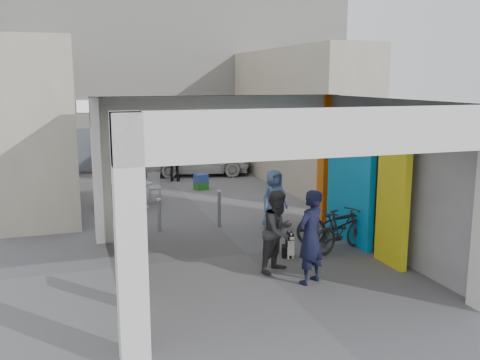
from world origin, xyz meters
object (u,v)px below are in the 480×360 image
object	(u,v)px
man_back_turned	(278,231)
bicycle_rear	(341,230)
produce_stand	(115,198)
bicycle_front	(341,224)
man_crates	(175,161)
man_elderly	(274,199)
border_collie	(289,247)
cafe_set	(135,195)
man_with_dog	(310,237)
white_van	(198,157)

from	to	relation	value
man_back_turned	bicycle_rear	xyz separation A→B (m)	(1.86, 0.74, -0.34)
produce_stand	bicycle_front	xyz separation A→B (m)	(4.71, -5.73, 0.26)
man_crates	man_elderly	bearing A→B (deg)	118.10
produce_stand	border_collie	xyz separation A→B (m)	(3.22, -6.11, -0.04)
man_elderly	bicycle_front	world-z (taller)	man_elderly
cafe_set	man_elderly	bearing A→B (deg)	-48.79
man_with_dog	man_crates	distance (m)	11.20
man_elderly	bicycle_front	bearing A→B (deg)	-81.37
cafe_set	man_with_dog	bearing A→B (deg)	-72.23
cafe_set	border_collie	world-z (taller)	cafe_set
man_back_turned	white_van	size ratio (longest dim) A/B	0.40
border_collie	man_elderly	distance (m)	2.50
border_collie	man_back_turned	xyz separation A→B (m)	(-0.53, -0.70, 0.60)
man_back_turned	bicycle_front	distance (m)	2.32
man_elderly	bicycle_front	size ratio (longest dim) A/B	0.76
man_back_turned	cafe_set	bearing A→B (deg)	74.06
man_with_dog	bicycle_front	world-z (taller)	man_with_dog
man_with_dog	man_crates	bearing A→B (deg)	-115.56
man_back_turned	man_crates	world-z (taller)	man_back_turned
produce_stand	man_crates	world-z (taller)	man_crates
cafe_set	bicycle_front	distance (m)	6.98
produce_stand	man_with_dog	world-z (taller)	man_with_dog
white_van	cafe_set	bearing A→B (deg)	159.57
border_collie	cafe_set	bearing A→B (deg)	134.18
border_collie	white_van	bearing A→B (deg)	107.82
produce_stand	border_collie	size ratio (longest dim) A/B	1.75
man_back_turned	bicycle_front	world-z (taller)	man_back_turned
man_crates	man_with_dog	bearing A→B (deg)	110.86
cafe_set	man_elderly	distance (m)	4.87
man_elderly	bicycle_front	distance (m)	2.20
man_back_turned	bicycle_rear	bearing A→B (deg)	-11.33
man_with_dog	white_van	distance (m)	12.36
cafe_set	border_collie	xyz separation A→B (m)	(2.62, -6.02, -0.08)
cafe_set	man_back_turned	world-z (taller)	man_back_turned
man_with_dog	produce_stand	bearing A→B (deg)	-96.19
border_collie	man_crates	size ratio (longest dim) A/B	0.39
produce_stand	man_back_turned	bearing A→B (deg)	-65.59
produce_stand	border_collie	distance (m)	6.90
produce_stand	man_crates	bearing A→B (deg)	57.07
bicycle_rear	man_with_dog	bearing A→B (deg)	116.06
man_crates	bicycle_front	xyz separation A→B (m)	(2.13, -9.30, -0.26)
border_collie	white_van	size ratio (longest dim) A/B	0.15
man_back_turned	white_van	bearing A→B (deg)	51.52
man_elderly	man_crates	size ratio (longest dim) A/B	0.97
border_collie	man_back_turned	size ratio (longest dim) A/B	0.37
man_with_dog	white_van	bearing A→B (deg)	-121.27
man_elderly	man_crates	bearing A→B (deg)	83.50
man_with_dog	man_back_turned	xyz separation A→B (m)	(-0.33, 0.80, -0.07)
border_collie	bicycle_rear	bearing A→B (deg)	22.41
man_back_turned	bicycle_front	bearing A→B (deg)	-4.99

